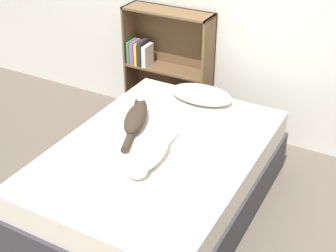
{
  "coord_description": "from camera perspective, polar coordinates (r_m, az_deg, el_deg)",
  "views": [
    {
      "loc": [
        1.39,
        -2.41,
        2.4
      ],
      "look_at": [
        0.0,
        0.15,
        0.65
      ],
      "focal_mm": 50.0,
      "sensor_mm": 36.0,
      "label": 1
    }
  ],
  "objects": [
    {
      "name": "ground_plane",
      "position": [
        3.67,
        -1.11,
        -9.71
      ],
      "size": [
        8.0,
        8.0,
        0.0
      ],
      "primitive_type": "plane",
      "color": "brown"
    },
    {
      "name": "wall_back",
      "position": [
        4.18,
        8.29,
        14.83
      ],
      "size": [
        8.0,
        0.06,
        2.5
      ],
      "color": "silver",
      "rests_on": "ground_plane"
    },
    {
      "name": "bed",
      "position": [
        3.5,
        -1.15,
        -6.38
      ],
      "size": [
        1.39,
        1.95,
        0.55
      ],
      "color": "#333338",
      "rests_on": "ground_plane"
    },
    {
      "name": "pillow",
      "position": [
        3.94,
        4.1,
        3.85
      ],
      "size": [
        0.54,
        0.31,
        0.11
      ],
      "color": "white",
      "rests_on": "bed"
    },
    {
      "name": "cat_light",
      "position": [
        3.13,
        -2.33,
        -3.64
      ],
      "size": [
        0.19,
        0.65,
        0.16
      ],
      "rotation": [
        0.0,
        0.0,
        4.76
      ],
      "color": "white",
      "rests_on": "bed"
    },
    {
      "name": "cat_dark",
      "position": [
        3.58,
        -3.94,
        0.99
      ],
      "size": [
        0.31,
        0.61,
        0.14
      ],
      "rotation": [
        0.0,
        0.0,
        1.92
      ],
      "color": "#33281E",
      "rests_on": "bed"
    },
    {
      "name": "bookshelf",
      "position": [
        4.54,
        -0.15,
        7.47
      ],
      "size": [
        0.85,
        0.26,
        1.13
      ],
      "color": "brown",
      "rests_on": "ground_plane"
    }
  ]
}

